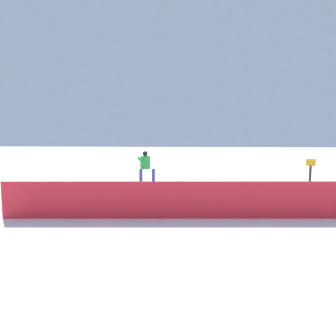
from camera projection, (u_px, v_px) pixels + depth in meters
The scene contains 5 objects.
ground_plane at pixel (192, 199), 13.43m from camera, with size 120.00×120.00×0.00m, color white.
grind_box at pixel (192, 192), 13.39m from camera, with size 7.60×1.14×0.66m.
snowboarder at pixel (146, 166), 13.25m from camera, with size 1.51×0.80×1.45m.
safety_fence at pixel (193, 200), 10.25m from camera, with size 12.70×0.06×1.25m, color red.
trail_marker at pixel (310, 178), 13.37m from camera, with size 0.40×0.10×1.76m.
Camera 1 is at (0.07, 13.25, 2.77)m, focal length 32.94 mm.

